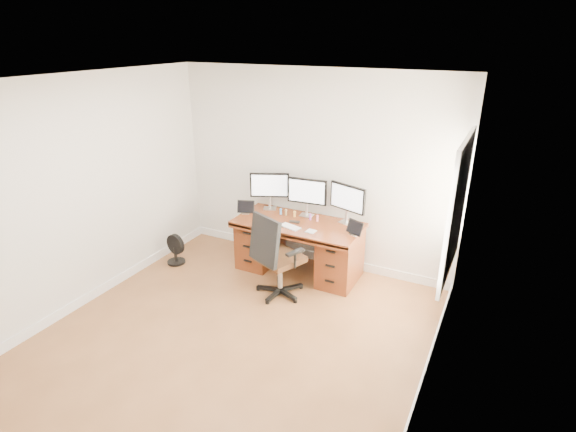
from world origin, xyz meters
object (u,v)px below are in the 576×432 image
at_px(desk, 299,245).
at_px(floor_fan, 175,250).
at_px(monitor_center, 307,193).
at_px(keyboard, 290,227).
at_px(office_chair, 277,269).

xyz_separation_m(desk, floor_fan, (-1.68, -0.59, -0.19)).
bearing_deg(desk, monitor_center, 89.96).
xyz_separation_m(desk, keyboard, (-0.02, -0.23, 0.36)).
distance_m(office_chair, floor_fan, 1.71).
bearing_deg(office_chair, monitor_center, 113.86).
distance_m(desk, keyboard, 0.42).
distance_m(desk, floor_fan, 1.79).
distance_m(desk, office_chair, 0.68).
distance_m(monitor_center, keyboard, 0.57).
bearing_deg(keyboard, desk, 100.48).
xyz_separation_m(office_chair, floor_fan, (-1.70, 0.09, -0.15)).
xyz_separation_m(monitor_center, keyboard, (-0.02, -0.46, -0.33)).
bearing_deg(floor_fan, desk, 27.08).
relative_size(desk, keyboard, 6.01).
distance_m(office_chair, keyboard, 0.60).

